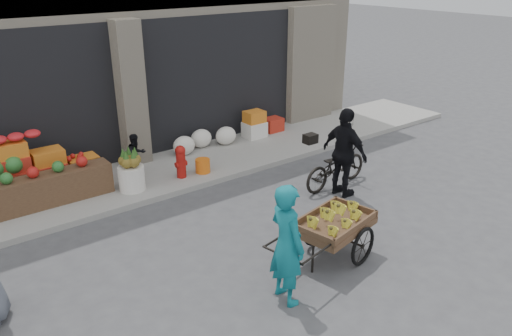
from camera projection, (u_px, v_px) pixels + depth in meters
ground at (275, 260)px, 7.89m from camera, size 80.00×80.00×0.00m
sidewalk at (155, 175)px, 10.87m from camera, size 18.00×2.20×0.12m
building at (73, 5)px, 12.49m from camera, size 14.00×6.45×7.00m
fruit_display at (27, 173)px, 9.45m from camera, size 3.10×1.12×1.24m
pineapple_bin at (132, 178)px, 9.97m from camera, size 0.52×0.52×0.50m
fire_hydrant at (181, 160)px, 10.50m from camera, size 0.22×0.22×0.71m
orange_bucket at (203, 166)px, 10.83m from camera, size 0.32×0.32×0.30m
right_bay_goods at (237, 131)px, 12.65m from camera, size 3.35×0.60×0.70m
seated_person at (136, 155)px, 10.55m from camera, size 0.51×0.43×0.93m
banana_cart at (333, 223)px, 7.69m from camera, size 2.25×1.24×0.89m
vendor_woman at (287, 244)px, 6.67m from camera, size 0.47×0.67×1.75m
bicycle at (336, 166)px, 10.34m from camera, size 1.74×0.68×0.90m
cyclist at (345, 153)px, 9.76m from camera, size 0.49×1.08×1.80m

